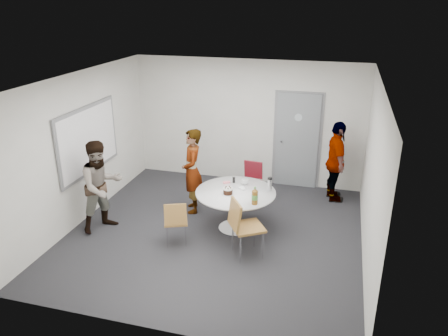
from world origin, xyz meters
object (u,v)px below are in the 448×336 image
(door, at_px, (297,141))
(person_main, at_px, (192,171))
(table, at_px, (237,197))
(chair_far, at_px, (252,178))
(person_right, at_px, (336,162))
(chair_near_left, at_px, (176,219))
(chair_near_right, at_px, (242,223))
(person_left, at_px, (102,186))
(whiteboard, at_px, (88,140))

(door, bearing_deg, person_main, -135.21)
(table, bearing_deg, person_main, 153.42)
(chair_far, relative_size, person_right, 0.50)
(chair_far, bearing_deg, table, 95.49)
(table, distance_m, chair_near_left, 1.16)
(person_main, bearing_deg, chair_near_left, -15.24)
(door, relative_size, chair_far, 2.56)
(door, relative_size, person_main, 1.29)
(chair_near_right, bearing_deg, person_left, -127.80)
(chair_near_right, height_order, person_right, person_right)
(table, xyz_separation_m, chair_near_right, (0.28, -0.81, -0.03))
(table, distance_m, person_left, 2.37)
(chair_far, distance_m, person_left, 2.93)
(table, bearing_deg, person_left, -165.65)
(chair_near_right, height_order, chair_far, chair_near_right)
(person_main, height_order, person_left, person_left)
(person_main, bearing_deg, person_right, 93.21)
(chair_near_left, distance_m, person_right, 3.51)
(whiteboard, height_order, chair_near_right, whiteboard)
(table, xyz_separation_m, person_left, (-2.29, -0.58, 0.19))
(person_main, bearing_deg, chair_near_right, 22.45)
(chair_near_right, xyz_separation_m, person_main, (-1.28, 1.31, 0.22))
(chair_near_left, relative_size, chair_far, 0.96)
(door, height_order, person_left, door)
(person_left, bearing_deg, whiteboard, 74.88)
(chair_far, bearing_deg, person_left, 43.91)
(whiteboard, relative_size, chair_far, 2.29)
(door, distance_m, whiteboard, 4.25)
(chair_near_left, bearing_deg, table, 20.75)
(door, bearing_deg, table, -108.81)
(whiteboard, relative_size, chair_near_left, 2.39)
(table, relative_size, chair_far, 1.69)
(whiteboard, distance_m, person_main, 1.98)
(table, height_order, chair_near_left, table)
(table, bearing_deg, chair_near_left, -137.46)
(chair_far, height_order, person_main, person_main)
(person_right, bearing_deg, person_left, 105.84)
(door, distance_m, chair_near_left, 3.47)
(whiteboard, relative_size, person_left, 1.16)
(chair_near_right, relative_size, person_left, 0.59)
(chair_near_left, bearing_deg, person_main, 74.78)
(whiteboard, relative_size, person_main, 1.16)
(door, bearing_deg, chair_far, -126.48)
(whiteboard, xyz_separation_m, chair_near_left, (1.95, -0.74, -0.97))
(whiteboard, xyz_separation_m, table, (2.80, 0.04, -0.82))
(person_left, distance_m, person_right, 4.52)
(person_right, bearing_deg, table, 122.11)
(whiteboard, height_order, table, whiteboard)
(table, relative_size, person_left, 0.85)
(door, height_order, chair_near_right, door)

